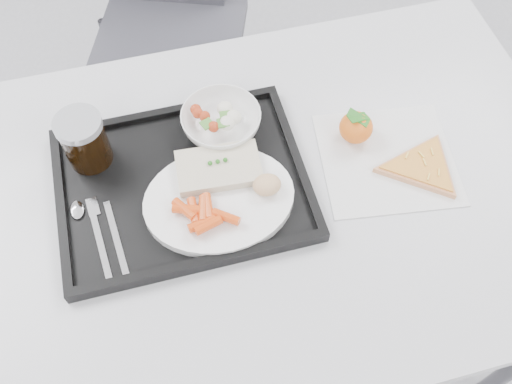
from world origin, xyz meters
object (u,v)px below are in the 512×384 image
tray (182,185)px  pizza_slice (422,167)px  cola_glass (84,140)px  table (265,209)px  dinner_plate (219,200)px  chair (160,4)px  tangerine (356,127)px  salad_bowl (221,122)px

tray → pizza_slice: (0.44, -0.08, 0.00)m
cola_glass → pizza_slice: bearing=-16.4°
table → dinner_plate: size_ratio=4.44×
table → chair: (-0.09, 0.81, -0.15)m
table → tangerine: 0.23m
tray → tangerine: bearing=4.3°
dinner_plate → salad_bowl: bearing=75.5°
chair → cola_glass: chair is taller
dinner_plate → cola_glass: (-0.21, 0.16, 0.05)m
chair → dinner_plate: bearing=-89.9°
chair → tray: chair is taller
dinner_plate → pizza_slice: size_ratio=1.24×
pizza_slice → dinner_plate: bearing=177.2°
cola_glass → tangerine: 0.50m
tangerine → salad_bowl: bearing=162.9°
tray → dinner_plate: size_ratio=1.67×
table → tray: (-0.14, 0.05, 0.08)m
chair → tangerine: bearing=-68.8°
cola_glass → tray: bearing=-32.7°
salad_bowl → tangerine: size_ratio=1.79×
chair → pizza_slice: size_ratio=4.26×
tray → cola_glass: size_ratio=4.17×
pizza_slice → chair: bearing=114.6°
salad_bowl → pizza_slice: size_ratio=0.70×
chair → pizza_slice: bearing=-65.4°
dinner_plate → pizza_slice: 0.38m
salad_bowl → tangerine: tangerine is taller
dinner_plate → cola_glass: cola_glass is taller
chair → salad_bowl: size_ratio=6.11×
tray → pizza_slice: 0.45m
dinner_plate → salad_bowl: (0.04, 0.16, 0.01)m
chair → cola_glass: bearing=-107.4°
tray → dinner_plate: dinner_plate is taller
dinner_plate → tangerine: size_ratio=3.18×
tangerine → pizza_slice: bearing=-46.3°
tangerine → dinner_plate: bearing=-163.7°
table → pizza_slice: (0.30, -0.03, 0.08)m
dinner_plate → salad_bowl: salad_bowl is taller
cola_glass → pizza_slice: (0.59, -0.17, -0.06)m
pizza_slice → tangerine: bearing=133.7°
dinner_plate → cola_glass: 0.27m
chair → cola_glass: size_ratio=8.61×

